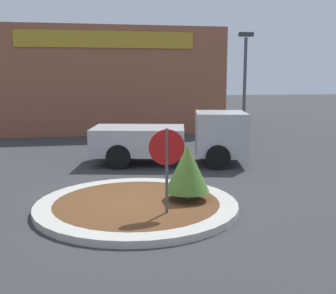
# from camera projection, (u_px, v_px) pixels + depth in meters

# --- Properties ---
(ground_plane) EXTENTS (120.00, 120.00, 0.00)m
(ground_plane) POSITION_uv_depth(u_px,v_px,m) (137.00, 209.00, 10.76)
(ground_plane) COLOR #38383A
(traffic_island) EXTENTS (5.15, 5.15, 0.17)m
(traffic_island) POSITION_uv_depth(u_px,v_px,m) (137.00, 205.00, 10.74)
(traffic_island) COLOR #BCB7AD
(traffic_island) RESTS_ON ground_plane
(stop_sign) EXTENTS (0.84, 0.07, 2.17)m
(stop_sign) POSITION_uv_depth(u_px,v_px,m) (167.00, 157.00, 9.68)
(stop_sign) COLOR #4C4C51
(stop_sign) RESTS_ON ground_plane
(island_shrub) EXTENTS (1.15, 1.15, 1.44)m
(island_shrub) POSITION_uv_depth(u_px,v_px,m) (187.00, 168.00, 10.81)
(island_shrub) COLOR brown
(island_shrub) RESTS_ON traffic_island
(utility_truck) EXTENTS (6.11, 3.29, 1.99)m
(utility_truck) POSITION_uv_depth(u_px,v_px,m) (175.00, 138.00, 16.08)
(utility_truck) COLOR #B2B2B7
(utility_truck) RESTS_ON ground_plane
(storefront_building) EXTENTS (13.79, 6.07, 6.10)m
(storefront_building) POSITION_uv_depth(u_px,v_px,m) (105.00, 80.00, 26.13)
(storefront_building) COLOR #93563D
(storefront_building) RESTS_ON ground_plane
(light_pole) EXTENTS (0.70, 0.30, 5.47)m
(light_pole) POSITION_uv_depth(u_px,v_px,m) (245.00, 77.00, 21.22)
(light_pole) COLOR #4C4C51
(light_pole) RESTS_ON ground_plane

